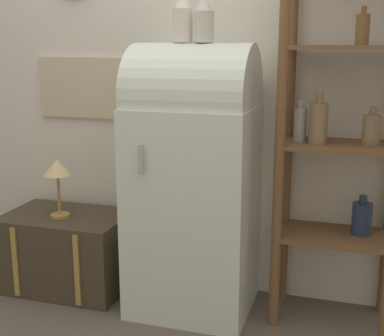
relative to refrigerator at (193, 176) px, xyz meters
The scene contains 8 objects.
ground_plane 0.79m from the refrigerator, 89.99° to the right, with size 12.00×12.00×0.00m, color #60564C.
wall_back 0.68m from the refrigerator, 91.14° to the left, with size 7.00×0.09×2.70m.
refrigerator is the anchor object (origin of this frame).
suitcase_trunk 0.93m from the refrigerator, behind, with size 0.70×0.47×0.45m.
shelf_unit 0.78m from the refrigerator, ahead, with size 0.59×0.36×1.87m.
vase_left 0.80m from the refrigerator, behind, with size 0.10×0.10×0.25m.
vase_center 0.79m from the refrigerator, 10.54° to the right, with size 0.10×0.10×0.23m.
desk_lamp 0.79m from the refrigerator, behind, with size 0.16×0.16×0.34m.
Camera 1 is at (0.79, -2.31, 1.42)m, focal length 50.00 mm.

